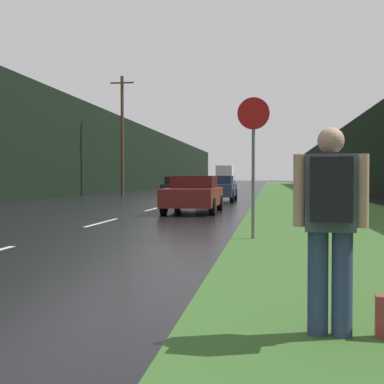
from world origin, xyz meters
TOP-DOWN VIEW (x-y plane):
  - grass_verge at (7.03, 40.00)m, footprint 6.00×240.00m
  - lane_stripe_c at (0.00, 13.15)m, footprint 0.12×3.00m
  - lane_stripe_d at (0.00, 20.15)m, footprint 0.12×3.00m
  - treeline_far_side at (-10.03, 50.00)m, footprint 2.00×140.00m
  - treeline_near_side at (13.03, 50.00)m, footprint 2.00×140.00m
  - utility_pole_far at (-6.14, 37.28)m, footprint 1.80×0.24m
  - stop_sign at (4.50, 9.44)m, footprint 0.68×0.07m
  - hitchhiker_with_backpack at (5.32, 2.50)m, footprint 0.59×0.44m
  - car_passing_near at (2.01, 18.07)m, footprint 1.93×4.61m
  - car_passing_far at (2.01, 27.56)m, footprint 1.98×4.47m
  - car_oncoming at (-2.01, 38.05)m, footprint 2.03×4.35m
  - delivery_truck at (-2.01, 82.81)m, footprint 2.63×7.50m

SIDE VIEW (x-z plane):
  - lane_stripe_c at x=0.00m, z-range 0.00..0.01m
  - lane_stripe_d at x=0.00m, z-range 0.00..0.01m
  - grass_verge at x=7.03m, z-range 0.00..0.02m
  - car_passing_near at x=2.01m, z-range 0.01..1.39m
  - car_oncoming at x=-2.01m, z-range 0.00..1.41m
  - car_passing_far at x=2.01m, z-range 0.02..1.45m
  - hitchhiker_with_backpack at x=5.32m, z-range 0.13..1.83m
  - delivery_truck at x=-2.01m, z-range 0.10..3.34m
  - stop_sign at x=4.50m, z-range 0.33..3.33m
  - treeline_near_side at x=13.03m, z-range 0.00..6.36m
  - treeline_far_side at x=-10.03m, z-range 0.00..7.16m
  - utility_pole_far at x=-6.14m, z-range 0.13..9.10m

